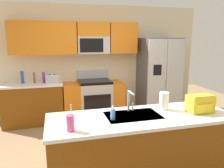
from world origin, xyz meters
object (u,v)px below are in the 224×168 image
at_px(range_oven, 93,99).
at_px(toaster, 52,79).
at_px(bottle_blue, 22,77).
at_px(backpack, 200,103).
at_px(bottle_purple, 44,77).
at_px(sink_faucet, 130,99).
at_px(refrigerator, 159,77).
at_px(paper_towel_roll, 164,101).
at_px(soap_dispenser, 113,114).
at_px(pepper_mill, 34,78).
at_px(drink_cup_pink, 70,123).

height_order(range_oven, toaster, range_oven).
relative_size(toaster, bottle_blue, 1.05).
bearing_deg(backpack, bottle_purple, 128.78).
relative_size(bottle_purple, sink_faucet, 0.81).
bearing_deg(bottle_blue, sink_faucet, -55.36).
height_order(refrigerator, bottle_blue, refrigerator).
bearing_deg(backpack, bottle_blue, 133.94).
height_order(toaster, paper_towel_roll, paper_towel_roll).
bearing_deg(refrigerator, range_oven, 177.44).
distance_m(toaster, bottle_purple, 0.20).
bearing_deg(soap_dispenser, refrigerator, 53.15).
distance_m(soap_dispenser, backpack, 1.16).
relative_size(refrigerator, backpack, 5.78).
bearing_deg(bottle_purple, pepper_mill, -174.10).
xyz_separation_m(drink_cup_pink, backpack, (1.67, 0.17, 0.03)).
xyz_separation_m(refrigerator, sink_faucet, (-1.52, -2.20, 0.14)).
distance_m(toaster, paper_towel_roll, 2.69).
bearing_deg(paper_towel_roll, backpack, -26.86).
bearing_deg(sink_faucet, pepper_mill, 120.83).
relative_size(bottle_purple, bottle_blue, 0.86).
distance_m(bottle_blue, drink_cup_pink, 2.85).
distance_m(toaster, pepper_mill, 0.37).
distance_m(sink_faucet, soap_dispenser, 0.37).
height_order(toaster, drink_cup_pink, drink_cup_pink).
height_order(sink_faucet, paper_towel_roll, sink_faucet).
height_order(refrigerator, paper_towel_roll, refrigerator).
height_order(range_oven, bottle_blue, bottle_blue).
height_order(sink_faucet, drink_cup_pink, drink_cup_pink).
relative_size(pepper_mill, drink_cup_pink, 0.80).
distance_m(toaster, sink_faucet, 2.42).
relative_size(bottle_blue, sink_faucet, 0.95).
relative_size(bottle_blue, backpack, 0.83).
distance_m(bottle_blue, backpack, 3.56).
bearing_deg(drink_cup_pink, toaster, 94.07).
bearing_deg(pepper_mill, backpack, -48.52).
bearing_deg(soap_dispenser, pepper_mill, 113.20).
distance_m(refrigerator, toaster, 2.51).
bearing_deg(bottle_blue, bottle_purple, -3.44).
bearing_deg(backpack, sink_faucet, 163.82).
distance_m(range_oven, refrigerator, 1.68).
distance_m(refrigerator, pepper_mill, 2.88).
xyz_separation_m(refrigerator, backpack, (-0.65, -2.45, 0.09)).
bearing_deg(pepper_mill, range_oven, 0.11).
bearing_deg(backpack, range_oven, 110.83).
bearing_deg(bottle_blue, toaster, -8.83).
xyz_separation_m(pepper_mill, paper_towel_roll, (1.82, -2.31, 0.00)).
height_order(pepper_mill, paper_towel_roll, paper_towel_roll).
height_order(toaster, pepper_mill, pepper_mill).
distance_m(sink_faucet, paper_towel_roll, 0.47).
bearing_deg(range_oven, soap_dispenser, -94.66).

